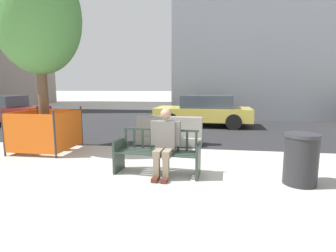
% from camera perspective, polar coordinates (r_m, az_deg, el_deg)
% --- Properties ---
extents(ground_plane, '(200.00, 200.00, 0.00)m').
position_cam_1_polar(ground_plane, '(4.88, 1.32, -12.24)').
color(ground_plane, '#B7B2A8').
extents(street_asphalt, '(120.00, 12.00, 0.01)m').
position_cam_1_polar(street_asphalt, '(13.36, 5.90, 1.06)').
color(street_asphalt, '#28282B').
rests_on(street_asphalt, ground).
extents(street_bench, '(1.73, 0.66, 0.88)m').
position_cam_1_polar(street_bench, '(5.27, -2.32, -6.17)').
color(street_bench, '#28382D').
rests_on(street_bench, ground).
extents(seated_person, '(0.59, 0.75, 1.31)m').
position_cam_1_polar(seated_person, '(5.10, -0.69, -3.26)').
color(seated_person, '#66605B').
rests_on(seated_person, ground).
extents(jersey_barrier_centre, '(2.02, 0.75, 0.84)m').
position_cam_1_polar(jersey_barrier_centre, '(7.98, 0.24, -1.52)').
color(jersey_barrier_centre, gray).
rests_on(jersey_barrier_centre, ground).
extents(street_tree, '(2.17, 2.17, 4.96)m').
position_cam_1_polar(street_tree, '(7.95, -26.51, 20.37)').
color(street_tree, brown).
rests_on(street_tree, ground).
extents(construction_fence, '(1.43, 1.43, 1.17)m').
position_cam_1_polar(construction_fence, '(7.84, -25.10, -0.68)').
color(construction_fence, '#2D2D33').
rests_on(construction_fence, ground).
extents(car_sedan_mid, '(4.22, 2.11, 1.36)m').
position_cam_1_polar(car_sedan_mid, '(11.75, 7.83, 3.36)').
color(car_sedan_mid, '#DBC64C').
rests_on(car_sedan_mid, ground).
extents(trash_bin, '(0.60, 0.60, 0.92)m').
position_cam_1_polar(trash_bin, '(5.24, 26.95, -6.42)').
color(trash_bin, '#232326').
rests_on(trash_bin, ground).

